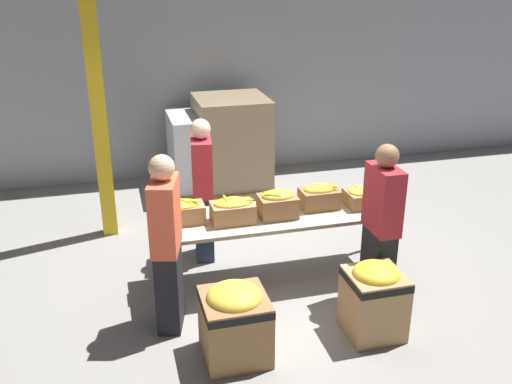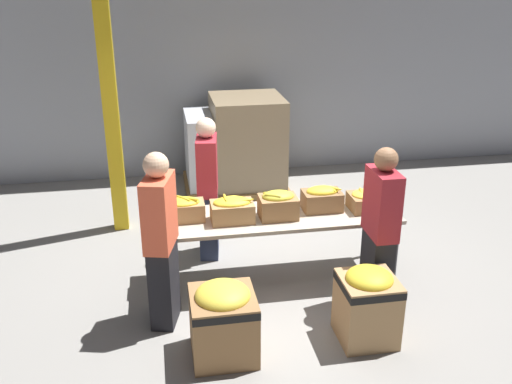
{
  "view_description": "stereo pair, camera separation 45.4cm",
  "coord_description": "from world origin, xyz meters",
  "px_view_note": "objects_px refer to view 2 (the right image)",
  "views": [
    {
      "loc": [
        -1.64,
        -5.3,
        3.26
      ],
      "look_at": [
        -0.24,
        -0.06,
        1.08
      ],
      "focal_mm": 40.0,
      "sensor_mm": 36.0,
      "label": 1
    },
    {
      "loc": [
        -1.2,
        -5.4,
        3.26
      ],
      "look_at": [
        -0.24,
        -0.06,
        1.08
      ],
      "focal_mm": 40.0,
      "sensor_mm": 36.0,
      "label": 2
    }
  ],
  "objects_px": {
    "donation_bin_1": "(367,302)",
    "volunteer_2": "(161,242)",
    "banana_box_4": "(369,200)",
    "donation_bin_0": "(223,318)",
    "banana_box_3": "(322,198)",
    "banana_box_1": "(232,209)",
    "volunteer_0": "(380,231)",
    "banana_box_2": "(278,204)",
    "pallet_stack_1": "(247,145)",
    "banana_box_0": "(182,209)",
    "pallet_stack_0": "(220,152)",
    "support_pillar": "(108,76)",
    "volunteer_1": "(208,189)",
    "sorting_table": "(277,219)"
  },
  "relations": [
    {
      "from": "banana_box_4",
      "to": "donation_bin_0",
      "type": "relative_size",
      "value": 0.6
    },
    {
      "from": "banana_box_1",
      "to": "donation_bin_1",
      "type": "relative_size",
      "value": 0.61
    },
    {
      "from": "banana_box_4",
      "to": "volunteer_1",
      "type": "xyz_separation_m",
      "value": [
        -1.68,
        0.72,
        -0.05
      ]
    },
    {
      "from": "banana_box_3",
      "to": "banana_box_1",
      "type": "bearing_deg",
      "value": -173.18
    },
    {
      "from": "donation_bin_0",
      "to": "pallet_stack_1",
      "type": "distance_m",
      "value": 4.03
    },
    {
      "from": "banana_box_4",
      "to": "donation_bin_1",
      "type": "distance_m",
      "value": 1.35
    },
    {
      "from": "banana_box_4",
      "to": "pallet_stack_0",
      "type": "distance_m",
      "value": 3.14
    },
    {
      "from": "banana_box_0",
      "to": "banana_box_4",
      "type": "xyz_separation_m",
      "value": [
        2.0,
        -0.07,
        -0.01
      ]
    },
    {
      "from": "volunteer_0",
      "to": "banana_box_0",
      "type": "bearing_deg",
      "value": 68.62
    },
    {
      "from": "pallet_stack_0",
      "to": "pallet_stack_1",
      "type": "height_order",
      "value": "pallet_stack_1"
    },
    {
      "from": "banana_box_4",
      "to": "support_pillar",
      "type": "distance_m",
      "value": 3.41
    },
    {
      "from": "banana_box_0",
      "to": "volunteer_0",
      "type": "xyz_separation_m",
      "value": [
        1.86,
        -0.74,
        -0.06
      ]
    },
    {
      "from": "banana_box_1",
      "to": "volunteer_0",
      "type": "distance_m",
      "value": 1.5
    },
    {
      "from": "sorting_table",
      "to": "volunteer_1",
      "type": "bearing_deg",
      "value": 133.87
    },
    {
      "from": "banana_box_1",
      "to": "volunteer_0",
      "type": "relative_size",
      "value": 0.26
    },
    {
      "from": "sorting_table",
      "to": "volunteer_2",
      "type": "bearing_deg",
      "value": -154.08
    },
    {
      "from": "banana_box_3",
      "to": "sorting_table",
      "type": "bearing_deg",
      "value": -174.65
    },
    {
      "from": "volunteer_1",
      "to": "volunteer_2",
      "type": "height_order",
      "value": "volunteer_2"
    },
    {
      "from": "pallet_stack_0",
      "to": "pallet_stack_1",
      "type": "bearing_deg",
      "value": -15.15
    },
    {
      "from": "sorting_table",
      "to": "banana_box_1",
      "type": "relative_size",
      "value": 5.78
    },
    {
      "from": "banana_box_0",
      "to": "volunteer_2",
      "type": "bearing_deg",
      "value": -110.0
    },
    {
      "from": "banana_box_1",
      "to": "banana_box_2",
      "type": "bearing_deg",
      "value": 0.88
    },
    {
      "from": "banana_box_3",
      "to": "volunteer_0",
      "type": "height_order",
      "value": "volunteer_0"
    },
    {
      "from": "banana_box_0",
      "to": "donation_bin_1",
      "type": "bearing_deg",
      "value": -38.49
    },
    {
      "from": "sorting_table",
      "to": "support_pillar",
      "type": "xyz_separation_m",
      "value": [
        -1.75,
        1.65,
        1.28
      ]
    },
    {
      "from": "banana_box_1",
      "to": "pallet_stack_0",
      "type": "relative_size",
      "value": 0.37
    },
    {
      "from": "banana_box_1",
      "to": "volunteer_0",
      "type": "bearing_deg",
      "value": -24.74
    },
    {
      "from": "banana_box_3",
      "to": "pallet_stack_1",
      "type": "bearing_deg",
      "value": 98.17
    },
    {
      "from": "banana_box_1",
      "to": "support_pillar",
      "type": "height_order",
      "value": "support_pillar"
    },
    {
      "from": "donation_bin_0",
      "to": "pallet_stack_0",
      "type": "relative_size",
      "value": 0.6
    },
    {
      "from": "banana_box_0",
      "to": "support_pillar",
      "type": "height_order",
      "value": "support_pillar"
    },
    {
      "from": "banana_box_3",
      "to": "banana_box_4",
      "type": "distance_m",
      "value": 0.51
    },
    {
      "from": "volunteer_2",
      "to": "support_pillar",
      "type": "bearing_deg",
      "value": 27.22
    },
    {
      "from": "donation_bin_1",
      "to": "pallet_stack_0",
      "type": "distance_m",
      "value": 4.13
    },
    {
      "from": "pallet_stack_0",
      "to": "donation_bin_0",
      "type": "bearing_deg",
      "value": -96.44
    },
    {
      "from": "banana_box_2",
      "to": "volunteer_0",
      "type": "xyz_separation_m",
      "value": [
        0.88,
        -0.63,
        -0.08
      ]
    },
    {
      "from": "donation_bin_0",
      "to": "banana_box_2",
      "type": "bearing_deg",
      "value": 57.57
    },
    {
      "from": "donation_bin_0",
      "to": "banana_box_1",
      "type": "bearing_deg",
      "value": 77.85
    },
    {
      "from": "banana_box_0",
      "to": "banana_box_2",
      "type": "bearing_deg",
      "value": -6.38
    },
    {
      "from": "volunteer_0",
      "to": "banana_box_3",
      "type": "bearing_deg",
      "value": 26.55
    },
    {
      "from": "banana_box_2",
      "to": "pallet_stack_1",
      "type": "distance_m",
      "value": 2.78
    },
    {
      "from": "banana_box_2",
      "to": "pallet_stack_1",
      "type": "height_order",
      "value": "pallet_stack_1"
    },
    {
      "from": "pallet_stack_0",
      "to": "volunteer_2",
      "type": "bearing_deg",
      "value": -105.5
    },
    {
      "from": "donation_bin_1",
      "to": "volunteer_2",
      "type": "bearing_deg",
      "value": 161.36
    },
    {
      "from": "donation_bin_1",
      "to": "support_pillar",
      "type": "distance_m",
      "value": 4.03
    },
    {
      "from": "banana_box_4",
      "to": "pallet_stack_0",
      "type": "height_order",
      "value": "pallet_stack_0"
    },
    {
      "from": "banana_box_1",
      "to": "support_pillar",
      "type": "distance_m",
      "value": 2.39
    },
    {
      "from": "banana_box_0",
      "to": "pallet_stack_0",
      "type": "height_order",
      "value": "pallet_stack_0"
    },
    {
      "from": "banana_box_4",
      "to": "banana_box_1",
      "type": "bearing_deg",
      "value": -178.2
    },
    {
      "from": "banana_box_1",
      "to": "donation_bin_1",
      "type": "height_order",
      "value": "banana_box_1"
    }
  ]
}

